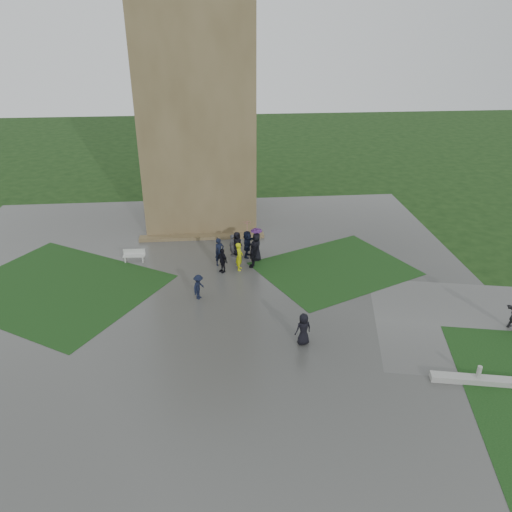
{
  "coord_description": "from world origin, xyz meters",
  "views": [
    {
      "loc": [
        1.0,
        -22.77,
        14.73
      ],
      "look_at": [
        3.43,
        4.88,
        1.2
      ],
      "focal_mm": 35.0,
      "sensor_mm": 36.0,
      "label": 1
    }
  ],
  "objects": [
    {
      "name": "ground",
      "position": [
        0.0,
        0.0,
        0.0
      ],
      "size": [
        120.0,
        120.0,
        0.0
      ],
      "primitive_type": "plane",
      "color": "black"
    },
    {
      "name": "pedestrian_near",
      "position": [
        5.08,
        -2.75,
        0.86
      ],
      "size": [
        0.95,
        0.78,
        1.68
      ],
      "primitive_type": "imported",
      "rotation": [
        0.0,
        0.0,
        3.44
      ],
      "color": "black",
      "rests_on": "plaza"
    },
    {
      "name": "bench",
      "position": [
        -4.39,
        7.22,
        0.44
      ],
      "size": [
        1.43,
        0.5,
        0.82
      ],
      "rotation": [
        0.0,
        0.0,
        -0.04
      ],
      "color": "#B6B7B1",
      "rests_on": "plaza"
    },
    {
      "name": "tower_plinth",
      "position": [
        0.0,
        10.6,
        0.13
      ],
      "size": [
        9.0,
        0.8,
        0.22
      ],
      "primitive_type": "cube",
      "color": "brown",
      "rests_on": "plaza"
    },
    {
      "name": "plaza",
      "position": [
        0.0,
        2.0,
        0.01
      ],
      "size": [
        34.0,
        34.0,
        0.02
      ],
      "primitive_type": "cube",
      "color": "#3C3C39",
      "rests_on": "ground"
    },
    {
      "name": "tower",
      "position": [
        0.0,
        15.0,
        9.0
      ],
      "size": [
        8.0,
        8.0,
        18.0
      ],
      "primitive_type": "cube",
      "color": "brown",
      "rests_on": "ground"
    },
    {
      "name": "lawn_inset_right",
      "position": [
        8.5,
        5.0,
        0.03
      ],
      "size": [
        11.12,
        10.15,
        0.01
      ],
      "primitive_type": "cube",
      "rotation": [
        0.0,
        0.0,
        0.44
      ],
      "color": "#133312",
      "rests_on": "plaza"
    },
    {
      "name": "lawn_inset_left",
      "position": [
        -8.5,
        4.0,
        0.03
      ],
      "size": [
        14.1,
        13.46,
        0.01
      ],
      "primitive_type": "cube",
      "rotation": [
        0.0,
        0.0,
        -0.56
      ],
      "color": "#133312",
      "rests_on": "plaza"
    },
    {
      "name": "pedestrian_mid",
      "position": [
        -0.09,
        2.06,
        0.77
      ],
      "size": [
        0.9,
        1.09,
        1.5
      ],
      "primitive_type": "imported",
      "rotation": [
        0.0,
        0.0,
        1.08
      ],
      "color": "black",
      "rests_on": "plaza"
    },
    {
      "name": "visitor_cluster",
      "position": [
        2.75,
        6.64,
        1.06
      ],
      "size": [
        3.27,
        3.5,
        2.56
      ],
      "color": "black",
      "rests_on": "plaza"
    }
  ]
}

